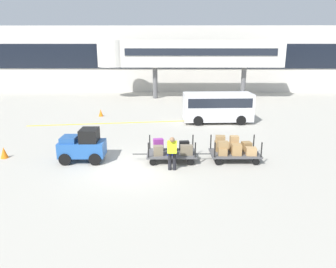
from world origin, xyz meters
The scene contains 11 objects.
ground_plane centered at (0.00, 0.00, 0.00)m, with size 120.00×120.00×0.00m, color #B2ADA0.
apron_lead_line centered at (-1.15, 8.79, 0.00)m, with size 14.12×0.20×0.01m, color yellow.
terminal_building centered at (0.00, 25.98, 3.81)m, with size 56.68×2.51×7.60m.
jet_bridge centered at (2.99, 19.99, 4.52)m, with size 18.81×3.00×5.85m.
baggage_tug centered at (-2.34, 0.90, 0.75)m, with size 2.12×1.26×1.58m.
baggage_cart_lead centered at (1.82, 1.00, 0.51)m, with size 3.01×1.45×1.10m.
baggage_cart_middle centered at (4.74, 1.08, 0.57)m, with size 3.01×1.45×1.13m.
baggage_handler centered at (1.85, -0.24, 0.87)m, with size 0.41×0.45×1.56m.
shuttle_van centered at (5.09, 8.96, 1.23)m, with size 4.90×2.19×2.10m.
safety_cone_near centered at (-6.33, 1.29, 0.28)m, with size 0.36×0.36×0.55m, color orange.
safety_cone_far centered at (-3.70, 10.93, 0.28)m, with size 0.36×0.36×0.55m, color orange.
Camera 1 is at (1.80, -13.18, 5.24)m, focal length 33.77 mm.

